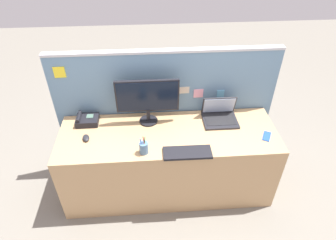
{
  "coord_description": "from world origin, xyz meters",
  "views": [
    {
      "loc": [
        -0.16,
        -2.1,
        2.54
      ],
      "look_at": [
        0.0,
        0.05,
        0.87
      ],
      "focal_mm": 31.47,
      "sensor_mm": 36.0,
      "label": 1
    }
  ],
  "objects_px": {
    "keyboard_main": "(187,153)",
    "laptop": "(220,115)",
    "computer_mouse_right_hand": "(86,138)",
    "desk_phone": "(87,120)",
    "pen_cup": "(144,148)",
    "desktop_monitor": "(147,98)",
    "cell_phone_blue_case": "(267,136)"
  },
  "relations": [
    {
      "from": "keyboard_main",
      "to": "computer_mouse_right_hand",
      "type": "relative_size",
      "value": 4.2
    },
    {
      "from": "laptop",
      "to": "keyboard_main",
      "type": "relative_size",
      "value": 0.79
    },
    {
      "from": "computer_mouse_right_hand",
      "to": "pen_cup",
      "type": "distance_m",
      "value": 0.57
    },
    {
      "from": "desktop_monitor",
      "to": "keyboard_main",
      "type": "height_order",
      "value": "desktop_monitor"
    },
    {
      "from": "keyboard_main",
      "to": "laptop",
      "type": "bearing_deg",
      "value": 51.55
    },
    {
      "from": "keyboard_main",
      "to": "computer_mouse_right_hand",
      "type": "bearing_deg",
      "value": 164.82
    },
    {
      "from": "desktop_monitor",
      "to": "laptop",
      "type": "relative_size",
      "value": 1.79
    },
    {
      "from": "computer_mouse_right_hand",
      "to": "pen_cup",
      "type": "bearing_deg",
      "value": -36.17
    },
    {
      "from": "laptop",
      "to": "cell_phone_blue_case",
      "type": "relative_size",
      "value": 2.44
    },
    {
      "from": "desktop_monitor",
      "to": "computer_mouse_right_hand",
      "type": "height_order",
      "value": "desktop_monitor"
    },
    {
      "from": "desk_phone",
      "to": "cell_phone_blue_case",
      "type": "height_order",
      "value": "desk_phone"
    },
    {
      "from": "computer_mouse_right_hand",
      "to": "desk_phone",
      "type": "bearing_deg",
      "value": 81.29
    },
    {
      "from": "laptop",
      "to": "computer_mouse_right_hand",
      "type": "bearing_deg",
      "value": -170.51
    },
    {
      "from": "desktop_monitor",
      "to": "cell_phone_blue_case",
      "type": "relative_size",
      "value": 4.36
    },
    {
      "from": "desktop_monitor",
      "to": "laptop",
      "type": "bearing_deg",
      "value": -1.56
    },
    {
      "from": "computer_mouse_right_hand",
      "to": "cell_phone_blue_case",
      "type": "relative_size",
      "value": 0.74
    },
    {
      "from": "pen_cup",
      "to": "desk_phone",
      "type": "bearing_deg",
      "value": 140.33
    },
    {
      "from": "desk_phone",
      "to": "computer_mouse_right_hand",
      "type": "bearing_deg",
      "value": -84.43
    },
    {
      "from": "desktop_monitor",
      "to": "keyboard_main",
      "type": "bearing_deg",
      "value": -56.32
    },
    {
      "from": "laptop",
      "to": "computer_mouse_right_hand",
      "type": "distance_m",
      "value": 1.3
    },
    {
      "from": "cell_phone_blue_case",
      "to": "desk_phone",
      "type": "bearing_deg",
      "value": -163.77
    },
    {
      "from": "desktop_monitor",
      "to": "keyboard_main",
      "type": "xyz_separation_m",
      "value": [
        0.32,
        -0.49,
        -0.26
      ]
    },
    {
      "from": "pen_cup",
      "to": "keyboard_main",
      "type": "bearing_deg",
      "value": -6.39
    },
    {
      "from": "laptop",
      "to": "cell_phone_blue_case",
      "type": "distance_m",
      "value": 0.49
    },
    {
      "from": "desktop_monitor",
      "to": "keyboard_main",
      "type": "relative_size",
      "value": 1.41
    },
    {
      "from": "laptop",
      "to": "cell_phone_blue_case",
      "type": "height_order",
      "value": "laptop"
    },
    {
      "from": "desktop_monitor",
      "to": "computer_mouse_right_hand",
      "type": "distance_m",
      "value": 0.67
    },
    {
      "from": "desk_phone",
      "to": "cell_phone_blue_case",
      "type": "distance_m",
      "value": 1.72
    },
    {
      "from": "desktop_monitor",
      "to": "cell_phone_blue_case",
      "type": "bearing_deg",
      "value": -16.33
    },
    {
      "from": "desk_phone",
      "to": "computer_mouse_right_hand",
      "type": "height_order",
      "value": "desk_phone"
    },
    {
      "from": "keyboard_main",
      "to": "cell_phone_blue_case",
      "type": "xyz_separation_m",
      "value": [
        0.76,
        0.17,
        -0.01
      ]
    },
    {
      "from": "computer_mouse_right_hand",
      "to": "laptop",
      "type": "bearing_deg",
      "value": -4.79
    }
  ]
}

